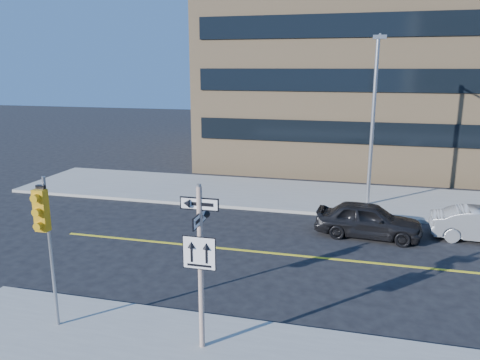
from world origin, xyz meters
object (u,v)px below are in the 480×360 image
(traffic_signal, at_px, (44,222))
(streetlight_a, at_px, (374,111))
(sign_pole, at_px, (200,259))
(parked_car_a, at_px, (368,220))

(traffic_signal, xyz_separation_m, streetlight_a, (8.00, 13.42, 1.73))
(sign_pole, height_order, streetlight_a, streetlight_a)
(traffic_signal, relative_size, streetlight_a, 0.50)
(traffic_signal, distance_m, parked_car_a, 12.51)
(traffic_signal, bearing_deg, parked_car_a, 49.62)
(parked_car_a, distance_m, streetlight_a, 5.72)
(sign_pole, distance_m, traffic_signal, 4.05)
(sign_pole, xyz_separation_m, traffic_signal, (-4.00, -0.15, 0.59))
(sign_pole, distance_m, streetlight_a, 14.05)
(sign_pole, bearing_deg, streetlight_a, 73.23)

